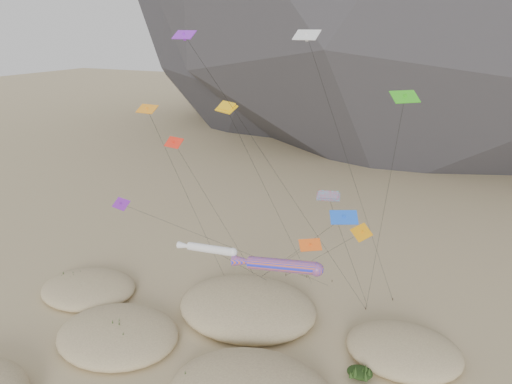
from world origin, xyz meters
TOP-DOWN VIEW (x-y plane):
  - dunes at (-0.84, 4.26)m, footprint 50.77×34.97m
  - dune_grass at (-0.91, 3.55)m, footprint 44.02×26.54m
  - kite_stakes at (1.45, 23.19)m, footprint 18.43×6.93m
  - rainbow_tube_kite at (5.57, 6.68)m, footprint 7.63×18.98m
  - white_tube_kite at (-0.89, 6.76)m, footprint 5.78×16.11m
  - orange_parafoil at (-2.11, 12.77)m, footprint 5.76×13.20m
  - multi_parafoil at (7.90, 11.58)m, footprint 2.69×11.72m
  - delta_kites at (1.29, 12.14)m, footprint 29.90×18.52m

SIDE VIEW (x-z plane):
  - kite_stakes at x=1.45m, z-range 0.00..0.30m
  - dunes at x=-0.84m, z-range -1.17..2.56m
  - dune_grass at x=-0.91m, z-range 0.07..1.63m
  - rainbow_tube_kite at x=5.57m, z-range 5.26..17.50m
  - white_tube_kite at x=-0.89m, z-range 5.43..17.46m
  - multi_parafoil at x=7.90m, z-range 7.57..23.94m
  - delta_kites at x=1.29m, z-range 4.15..32.99m
  - orange_parafoil at x=-2.11m, z-range 10.67..33.51m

